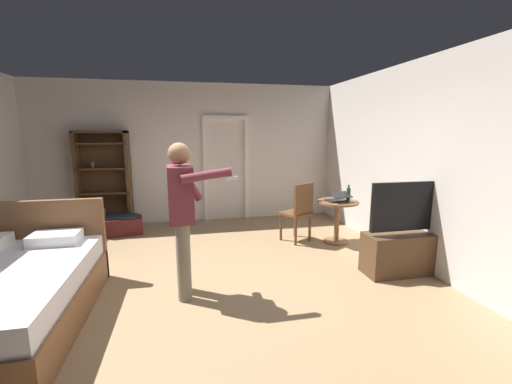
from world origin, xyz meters
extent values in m
plane|color=#997A56|center=(0.00, 0.00, 0.00)|extent=(6.97, 6.97, 0.00)
cube|color=silver|center=(0.00, 3.23, 1.38)|extent=(6.16, 0.12, 2.76)
cube|color=silver|center=(3.02, 0.00, 1.38)|extent=(0.12, 6.58, 2.76)
cube|color=white|center=(0.31, 3.15, 1.02)|extent=(0.08, 0.08, 2.05)
cube|color=white|center=(1.16, 3.15, 1.02)|extent=(0.08, 0.08, 2.05)
cube|color=white|center=(0.73, 3.15, 2.09)|extent=(0.93, 0.08, 0.08)
cube|color=brown|center=(-1.92, 0.63, 0.51)|extent=(1.66, 0.08, 1.02)
cube|color=white|center=(-1.55, 0.37, 0.63)|extent=(0.50, 0.34, 0.12)
cube|color=#4C331E|center=(-2.02, 2.97, 0.91)|extent=(0.06, 0.32, 1.83)
cube|color=#4C331E|center=(-1.14, 2.97, 0.91)|extent=(0.06, 0.32, 1.83)
cube|color=#4C331E|center=(-1.58, 2.97, 1.81)|extent=(0.94, 0.32, 0.04)
cube|color=#4C331E|center=(-1.58, 3.12, 0.91)|extent=(0.94, 0.02, 1.83)
cube|color=#4C331E|center=(-1.58, 2.97, 0.23)|extent=(0.88, 0.32, 0.03)
cylinder|color=gray|center=(-1.64, 2.97, 0.31)|extent=(0.08, 0.08, 0.13)
cube|color=#4C331E|center=(-1.58, 2.97, 0.69)|extent=(0.88, 0.32, 0.03)
cube|color=#4C331E|center=(-1.58, 2.97, 1.14)|extent=(0.88, 0.32, 0.03)
cylinder|color=#66645D|center=(-1.76, 2.97, 1.21)|extent=(0.06, 0.06, 0.10)
cube|color=#4C331E|center=(-1.58, 2.97, 1.60)|extent=(0.88, 0.32, 0.03)
cube|color=#4C331E|center=(2.66, -0.03, 0.27)|extent=(1.08, 0.40, 0.53)
cube|color=black|center=(2.66, -0.05, 0.89)|extent=(1.07, 0.05, 0.62)
cube|color=slate|center=(2.66, -0.02, 0.89)|extent=(1.01, 0.01, 0.56)
cylinder|color=brown|center=(2.32, 1.26, 0.33)|extent=(0.08, 0.08, 0.67)
cylinder|color=brown|center=(2.32, 1.26, 0.01)|extent=(0.40, 0.40, 0.03)
cylinder|color=brown|center=(2.32, 1.26, 0.68)|extent=(0.67, 0.67, 0.03)
cube|color=black|center=(2.29, 1.26, 0.71)|extent=(0.35, 0.27, 0.02)
cube|color=black|center=(2.31, 1.15, 0.82)|extent=(0.35, 0.25, 0.08)
cube|color=navy|center=(2.31, 1.15, 0.82)|extent=(0.31, 0.21, 0.06)
cylinder|color=#1E4C24|center=(2.46, 1.18, 0.81)|extent=(0.06, 0.06, 0.22)
cylinder|color=#1E4C24|center=(2.46, 1.18, 0.95)|extent=(0.03, 0.03, 0.05)
cylinder|color=brown|center=(1.76, 1.73, 0.23)|extent=(0.04, 0.04, 0.45)
cylinder|color=brown|center=(1.46, 1.57, 0.23)|extent=(0.04, 0.04, 0.45)
cylinder|color=brown|center=(1.91, 1.42, 0.23)|extent=(0.04, 0.04, 0.45)
cylinder|color=brown|center=(1.61, 1.27, 0.23)|extent=(0.04, 0.04, 0.45)
cube|color=brown|center=(1.69, 1.50, 0.47)|extent=(0.57, 0.57, 0.04)
cube|color=brown|center=(1.76, 1.35, 0.74)|extent=(0.39, 0.23, 0.50)
cylinder|color=gray|center=(-0.15, 0.06, 0.43)|extent=(0.15, 0.15, 0.85)
cylinder|color=gray|center=(-0.14, -0.16, 0.43)|extent=(0.15, 0.15, 0.85)
cube|color=brown|center=(-0.14, -0.05, 1.16)|extent=(0.28, 0.39, 0.61)
sphere|color=#936B4C|center=(-0.14, -0.05, 1.59)|extent=(0.23, 0.23, 0.23)
cylinder|color=brown|center=(-0.06, 0.17, 1.27)|extent=(0.34, 0.11, 0.49)
cylinder|color=brown|center=(0.12, -0.25, 1.38)|extent=(0.52, 0.11, 0.15)
cube|color=white|center=(0.38, -0.27, 1.34)|extent=(0.12, 0.04, 0.04)
cube|color=#4C1919|center=(-1.20, 2.45, 0.15)|extent=(0.67, 0.46, 0.30)
cube|color=#1E2D38|center=(-1.23, 2.47, 0.17)|extent=(0.52, 0.29, 0.34)
camera|label=1|loc=(-0.08, -3.59, 1.81)|focal=23.15mm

